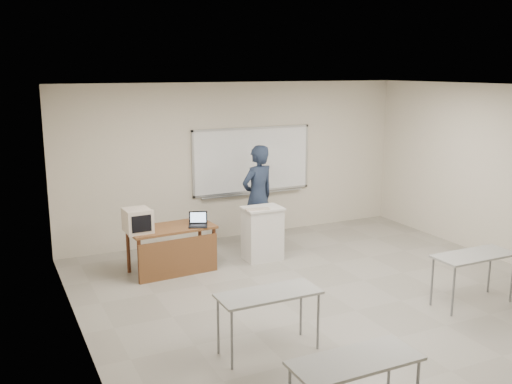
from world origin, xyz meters
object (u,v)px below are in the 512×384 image
whiteboard (252,161)px  instructor_desk (173,241)px  podium (262,233)px  keyboard (258,209)px  presenter (258,197)px  crt_monitor (137,221)px  laptop (197,223)px  mouse (202,221)px

whiteboard → instructor_desk: bearing=-144.8°
podium → keyboard: bearing=-140.7°
presenter → whiteboard: bearing=-124.0°
podium → presenter: 0.85m
podium → crt_monitor: crt_monitor is taller
instructor_desk → laptop: (0.40, -0.02, 0.27)m
keyboard → laptop: bearing=-176.1°
laptop → keyboard: bearing=16.6°
mouse → whiteboard: bearing=54.0°
keyboard → presenter: bearing=73.0°
whiteboard → mouse: size_ratio=24.86×
whiteboard → keyboard: bearing=-112.3°
instructor_desk → mouse: (0.55, 0.16, 0.23)m
mouse → podium: bearing=5.5°
whiteboard → keyboard: whiteboard is taller
crt_monitor → laptop: 0.96m
mouse → instructor_desk: bearing=-150.0°
crt_monitor → laptop: (0.95, -0.07, -0.13)m
laptop → keyboard: 1.06m
mouse → presenter: presenter is taller
whiteboard → crt_monitor: bearing=-151.8°
instructor_desk → laptop: laptop is taller
crt_monitor → keyboard: (2.00, -0.17, 0.01)m
crt_monitor → mouse: 1.12m
whiteboard → instructor_desk: 2.74m
crt_monitor → laptop: size_ratio=1.51×
instructor_desk → whiteboard: bearing=31.3°
whiteboard → podium: 1.85m
whiteboard → instructor_desk: size_ratio=1.79×
podium → crt_monitor: 2.20m
podium → mouse: 1.10m
instructor_desk → presenter: bearing=16.1°
podium → laptop: 1.25m
whiteboard → presenter: (-0.27, -0.82, -0.53)m
whiteboard → mouse: 2.16m
whiteboard → instructor_desk: whiteboard is taller
crt_monitor → presenter: presenter is taller
podium → laptop: (-1.20, -0.03, 0.34)m
instructor_desk → keyboard: 1.51m
mouse → keyboard: size_ratio=0.24×
podium → presenter: (0.23, 0.65, 0.49)m
laptop → mouse: size_ratio=2.99×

